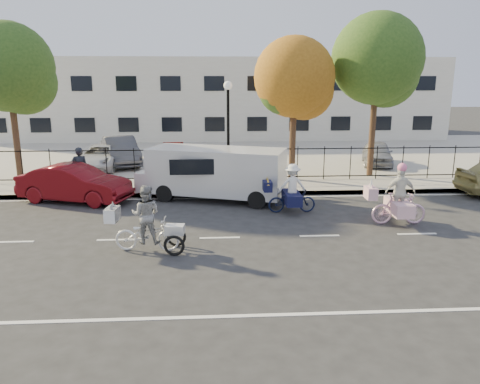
{
  "coord_description": "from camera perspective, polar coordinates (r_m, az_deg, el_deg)",
  "views": [
    {
      "loc": [
        -0.18,
        -13.15,
        4.65
      ],
      "look_at": [
        0.67,
        1.2,
        1.1
      ],
      "focal_mm": 35.0,
      "sensor_mm": 36.0,
      "label": 1
    }
  ],
  "objects": [
    {
      "name": "tree_east",
      "position": [
        22.52,
        16.65,
        14.78
      ],
      "size": [
        4.07,
        4.07,
        7.46
      ],
      "color": "#442D1D",
      "rests_on": "ground"
    },
    {
      "name": "lot_car_b",
      "position": [
        24.52,
        -16.65,
        4.12
      ],
      "size": [
        2.16,
        4.35,
        1.18
      ],
      "primitive_type": "imported",
      "rotation": [
        0.0,
        0.0,
        -0.05
      ],
      "color": "silver",
      "rests_on": "parking_lot"
    },
    {
      "name": "lot_car_c",
      "position": [
        25.38,
        -14.37,
        4.89
      ],
      "size": [
        2.88,
        4.67,
        1.45
      ],
      "primitive_type": "imported",
      "rotation": [
        0.0,
        0.0,
        0.33
      ],
      "color": "#44454B",
      "rests_on": "parking_lot"
    },
    {
      "name": "tree_west",
      "position": [
        22.62,
        -25.99,
        13.06
      ],
      "size": [
        3.79,
        3.79,
        6.95
      ],
      "color": "#442D1D",
      "rests_on": "ground"
    },
    {
      "name": "red_sedan",
      "position": [
        18.84,
        -19.51,
        0.98
      ],
      "size": [
        4.54,
        2.75,
        1.41
      ],
      "primitive_type": "imported",
      "rotation": [
        0.0,
        0.0,
        1.26
      ],
      "color": "#620B10",
      "rests_on": "ground"
    },
    {
      "name": "sidewalk",
      "position": [
        19.79,
        -2.78,
        0.49
      ],
      "size": [
        60.0,
        2.2,
        0.15
      ],
      "primitive_type": "cube",
      "color": "#A8A399",
      "rests_on": "ground"
    },
    {
      "name": "unicorn_bike",
      "position": [
        15.84,
        18.73,
        -1.15
      ],
      "size": [
        1.99,
        1.39,
        2.01
      ],
      "rotation": [
        0.0,
        0.0,
        1.53
      ],
      "color": "#E9B1CE",
      "rests_on": "ground"
    },
    {
      "name": "lamppost",
      "position": [
        20.02,
        -1.46,
        9.46
      ],
      "size": [
        0.36,
        0.36,
        4.33
      ],
      "color": "black",
      "rests_on": "sidewalk"
    },
    {
      "name": "tree_mid",
      "position": [
        20.84,
        6.98,
        13.26
      ],
      "size": [
        3.52,
        3.48,
        6.38
      ],
      "color": "#442D1D",
      "rests_on": "ground"
    },
    {
      "name": "bull_bike",
      "position": [
        16.43,
        6.26,
        -0.15
      ],
      "size": [
        1.85,
        1.26,
        1.73
      ],
      "rotation": [
        0.0,
        0.0,
        1.59
      ],
      "color": "black",
      "rests_on": "ground"
    },
    {
      "name": "white_van",
      "position": [
        18.01,
        -3.2,
        2.49
      ],
      "size": [
        6.07,
        3.46,
        2.0
      ],
      "rotation": [
        0.0,
        0.0,
        -0.33
      ],
      "color": "silver",
      "rests_on": "ground"
    },
    {
      "name": "lot_car_d",
      "position": [
        25.67,
        16.39,
        4.58
      ],
      "size": [
        2.28,
        3.79,
        1.21
      ],
      "primitive_type": "imported",
      "rotation": [
        0.0,
        0.0,
        -0.26
      ],
      "color": "#96979D",
      "rests_on": "parking_lot"
    },
    {
      "name": "curb",
      "position": [
        18.77,
        -2.74,
        -0.25
      ],
      "size": [
        60.0,
        0.1,
        0.15
      ],
      "primitive_type": "cube",
      "color": "#A8A399",
      "rests_on": "ground"
    },
    {
      "name": "pedestrian",
      "position": [
        19.88,
        -18.93,
        2.66
      ],
      "size": [
        0.73,
        0.57,
        1.78
      ],
      "primitive_type": "imported",
      "rotation": [
        0.0,
        0.0,
        3.38
      ],
      "color": "black",
      "rests_on": "sidewalk"
    },
    {
      "name": "ground",
      "position": [
        13.95,
        -2.48,
        -5.61
      ],
      "size": [
        120.0,
        120.0,
        0.0
      ],
      "primitive_type": "plane",
      "color": "#333334"
    },
    {
      "name": "iron_fence",
      "position": [
        20.7,
        -2.85,
        3.41
      ],
      "size": [
        58.0,
        0.06,
        1.5
      ],
      "primitive_type": null,
      "color": "black",
      "rests_on": "sidewalk"
    },
    {
      "name": "street_sign",
      "position": [
        20.28,
        -8.1,
        4.56
      ],
      "size": [
        0.85,
        0.06,
        1.8
      ],
      "color": "black",
      "rests_on": "sidewalk"
    },
    {
      "name": "parking_lot",
      "position": [
        28.52,
        -3.0,
        4.62
      ],
      "size": [
        60.0,
        15.6,
        0.15
      ],
      "primitive_type": "cube",
      "color": "#A8A399",
      "rests_on": "ground"
    },
    {
      "name": "zebra_trike",
      "position": [
        12.99,
        -11.3,
        -4.07
      ],
      "size": [
        2.16,
        0.91,
        1.84
      ],
      "rotation": [
        0.0,
        0.0,
        1.46
      ],
      "color": "white",
      "rests_on": "ground"
    },
    {
      "name": "building",
      "position": [
        38.19,
        -3.18,
        11.38
      ],
      "size": [
        34.0,
        10.0,
        6.0
      ],
      "primitive_type": "cube",
      "color": "silver",
      "rests_on": "ground"
    },
    {
      "name": "road_markings",
      "position": [
        13.95,
        -2.48,
        -5.59
      ],
      "size": [
        60.0,
        9.52,
        0.01
      ],
      "primitive_type": null,
      "color": "silver",
      "rests_on": "ground"
    }
  ]
}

